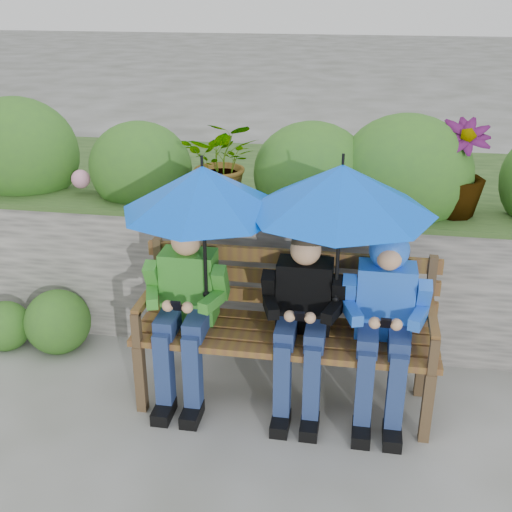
% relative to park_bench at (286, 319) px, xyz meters
% --- Properties ---
extents(ground, '(60.00, 60.00, 0.00)m').
position_rel_park_bench_xyz_m(ground, '(-0.21, -0.03, -0.56)').
color(ground, '#55574B').
rests_on(ground, ground).
extents(garden_backdrop, '(8.00, 2.84, 1.75)m').
position_rel_park_bench_xyz_m(garden_backdrop, '(-0.21, 1.57, 0.04)').
color(garden_backdrop, '#585652').
rests_on(garden_backdrop, ground).
extents(park_bench, '(1.86, 0.55, 0.98)m').
position_rel_park_bench_xyz_m(park_bench, '(0.00, 0.00, 0.00)').
color(park_bench, '#493622').
rests_on(park_bench, ground).
extents(boy_left, '(0.51, 0.59, 1.18)m').
position_rel_park_bench_xyz_m(boy_left, '(-0.63, -0.09, 0.11)').
color(boy_left, '#318629').
rests_on(boy_left, ground).
extents(boy_middle, '(0.50, 0.58, 1.17)m').
position_rel_park_bench_xyz_m(boy_middle, '(0.11, -0.09, 0.10)').
color(boy_middle, black).
rests_on(boy_middle, ground).
extents(boy_right, '(0.51, 0.62, 1.19)m').
position_rel_park_bench_xyz_m(boy_right, '(0.59, -0.08, 0.15)').
color(boy_right, blue).
rests_on(boy_right, ground).
extents(umbrella_left, '(0.97, 0.97, 0.89)m').
position_rel_park_bench_xyz_m(umbrella_left, '(-0.48, -0.11, 0.86)').
color(umbrella_left, blue).
rests_on(umbrella_left, ground).
extents(umbrella_right, '(1.08, 1.08, 0.91)m').
position_rel_park_bench_xyz_m(umbrella_right, '(0.30, -0.08, 0.90)').
color(umbrella_right, blue).
rests_on(umbrella_right, ground).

